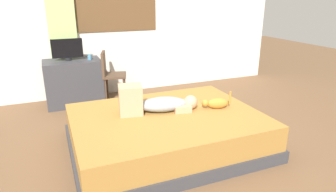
% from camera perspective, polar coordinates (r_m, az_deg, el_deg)
% --- Properties ---
extents(ground_plane, '(16.00, 16.00, 0.00)m').
position_cam_1_polar(ground_plane, '(3.46, 1.13, -11.05)').
color(ground_plane, brown).
extents(back_wall_with_window, '(6.40, 0.14, 2.90)m').
position_cam_1_polar(back_wall_with_window, '(5.45, -9.99, 15.78)').
color(back_wall_with_window, silver).
rests_on(back_wall_with_window, ground).
extents(bed, '(2.19, 1.66, 0.43)m').
position_cam_1_polar(bed, '(3.48, -0.27, -6.94)').
color(bed, '#38383D').
rests_on(bed, ground).
extents(person_lying, '(0.94, 0.40, 0.34)m').
position_cam_1_polar(person_lying, '(3.44, -2.59, -1.29)').
color(person_lying, '#8C939E').
rests_on(person_lying, bed).
extents(cat, '(0.35, 0.17, 0.21)m').
position_cam_1_polar(cat, '(3.60, 9.38, -1.38)').
color(cat, '#C67A2D').
rests_on(cat, bed).
extents(desk, '(0.90, 0.56, 0.74)m').
position_cam_1_polar(desk, '(5.11, -17.85, 2.57)').
color(desk, '#38383D').
rests_on(desk, ground).
extents(tv_monitor, '(0.48, 0.10, 0.35)m').
position_cam_1_polar(tv_monitor, '(4.99, -19.04, 8.59)').
color(tv_monitor, black).
rests_on(tv_monitor, desk).
extents(cup, '(0.07, 0.07, 0.09)m').
position_cam_1_polar(cup, '(4.98, -15.03, 7.33)').
color(cup, teal).
rests_on(cup, desk).
extents(chair_by_desk, '(0.47, 0.47, 0.86)m').
position_cam_1_polar(chair_by_desk, '(5.02, -11.19, 4.48)').
color(chair_by_desk, '#4C3828').
rests_on(chair_by_desk, ground).
extents(curtain_left, '(0.44, 0.06, 2.50)m').
position_cam_1_polar(curtain_left, '(5.22, -19.93, 12.55)').
color(curtain_left, '#ADCC75').
rests_on(curtain_left, ground).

